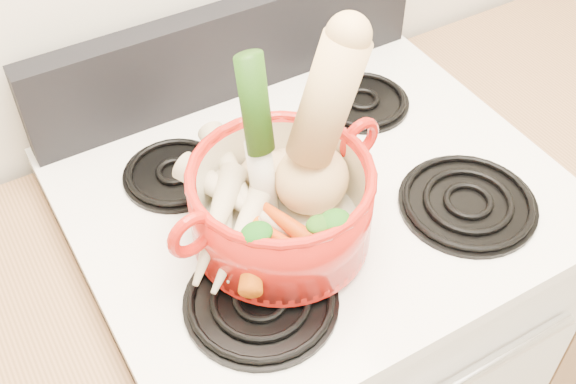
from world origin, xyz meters
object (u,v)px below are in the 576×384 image
stove_body (309,347)px  leek (261,139)px  squash (329,126)px  dutch_oven (281,205)px

stove_body → leek: 0.68m
squash → stove_body: bearing=71.2°
dutch_oven → leek: bearing=89.6°
stove_body → dutch_oven: 0.59m
squash → leek: (-0.09, 0.03, -0.01)m
leek → stove_body: bearing=13.8°
stove_body → dutch_oven: bearing=-145.0°
stove_body → leek: size_ratio=3.34×
stove_body → leek: bearing=-164.9°
dutch_oven → squash: 0.14m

